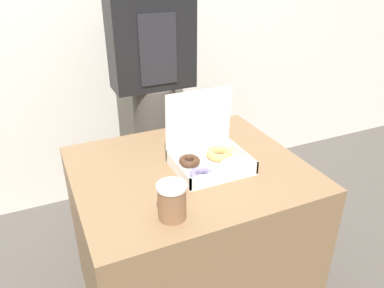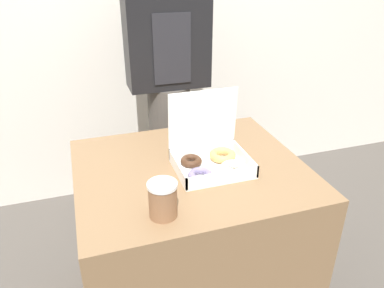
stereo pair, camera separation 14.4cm
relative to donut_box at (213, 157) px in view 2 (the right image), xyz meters
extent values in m
cube|color=brown|center=(-0.09, 0.03, -0.43)|extent=(0.94, 0.80, 0.76)
cube|color=white|center=(-0.01, -0.02, -0.04)|extent=(0.30, 0.25, 0.01)
cube|color=white|center=(-0.15, -0.02, -0.02)|extent=(0.01, 0.25, 0.05)
cube|color=white|center=(0.13, -0.02, -0.02)|extent=(0.01, 0.25, 0.05)
cube|color=white|center=(-0.01, -0.14, -0.02)|extent=(0.30, 0.01, 0.05)
cube|color=white|center=(-0.01, 0.10, -0.02)|extent=(0.30, 0.01, 0.05)
cube|color=white|center=(-0.01, 0.10, 0.13)|extent=(0.30, 0.02, 0.25)
torus|color=slate|center=(-0.08, -0.08, -0.03)|extent=(0.11, 0.11, 0.03)
torus|color=#422819|center=(-0.08, 0.04, -0.03)|extent=(0.12, 0.12, 0.03)
torus|color=silver|center=(0.06, -0.08, -0.02)|extent=(0.15, 0.15, 0.04)
torus|color=tan|center=(0.06, 0.04, -0.02)|extent=(0.15, 0.15, 0.03)
cylinder|color=#8C6042|center=(-0.27, -0.25, 0.01)|extent=(0.09, 0.09, 0.12)
cylinder|color=white|center=(-0.27, -0.25, 0.08)|extent=(0.10, 0.10, 0.01)
cylinder|color=#4C4742|center=(0.00, 0.72, -0.37)|extent=(0.24, 0.24, 0.89)
cube|color=black|center=(0.00, 0.72, 0.36)|extent=(0.44, 0.20, 0.56)
cube|color=#232328|center=(0.00, 0.62, 0.30)|extent=(0.20, 0.01, 0.36)
camera|label=1|loc=(-0.62, -1.19, 0.74)|focal=35.00mm
camera|label=2|loc=(-0.49, -1.24, 0.74)|focal=35.00mm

